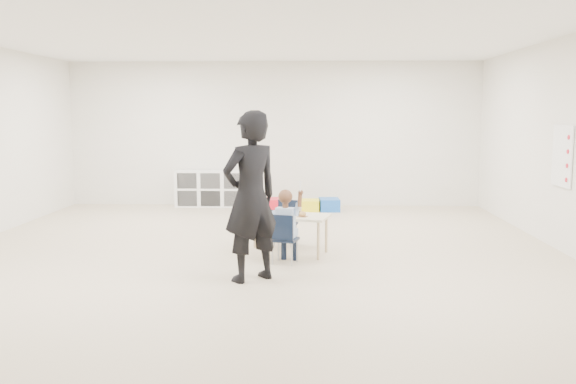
{
  "coord_description": "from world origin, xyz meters",
  "views": [
    {
      "loc": [
        0.7,
        -7.42,
        1.79
      ],
      "look_at": [
        0.44,
        -0.09,
        0.85
      ],
      "focal_mm": 38.0,
      "sensor_mm": 36.0,
      "label": 1
    }
  ],
  "objects_px": {
    "cubby_shelf": "(212,189)",
    "adult": "(251,197)",
    "child": "(285,224)",
    "chair_near": "(285,238)",
    "table": "(285,234)"
  },
  "relations": [
    {
      "from": "table",
      "to": "adult",
      "type": "bearing_deg",
      "value": -89.19
    },
    {
      "from": "child",
      "to": "adult",
      "type": "bearing_deg",
      "value": -99.03
    },
    {
      "from": "chair_near",
      "to": "cubby_shelf",
      "type": "bearing_deg",
      "value": 124.19
    },
    {
      "from": "chair_near",
      "to": "adult",
      "type": "relative_size",
      "value": 0.33
    },
    {
      "from": "chair_near",
      "to": "child",
      "type": "bearing_deg",
      "value": 0.0
    },
    {
      "from": "cubby_shelf",
      "to": "adult",
      "type": "relative_size",
      "value": 0.76
    },
    {
      "from": "child",
      "to": "cubby_shelf",
      "type": "distance_m",
      "value": 4.79
    },
    {
      "from": "table",
      "to": "chair_near",
      "type": "relative_size",
      "value": 1.99
    },
    {
      "from": "table",
      "to": "child",
      "type": "height_order",
      "value": "child"
    },
    {
      "from": "child",
      "to": "cubby_shelf",
      "type": "relative_size",
      "value": 0.69
    },
    {
      "from": "chair_near",
      "to": "adult",
      "type": "bearing_deg",
      "value": -99.03
    },
    {
      "from": "child",
      "to": "cubby_shelf",
      "type": "height_order",
      "value": "child"
    },
    {
      "from": "table",
      "to": "child",
      "type": "xyz_separation_m",
      "value": [
        0.02,
        -0.52,
        0.22
      ]
    },
    {
      "from": "adult",
      "to": "child",
      "type": "bearing_deg",
      "value": -152.65
    },
    {
      "from": "child",
      "to": "cubby_shelf",
      "type": "bearing_deg",
      "value": 124.19
    }
  ]
}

